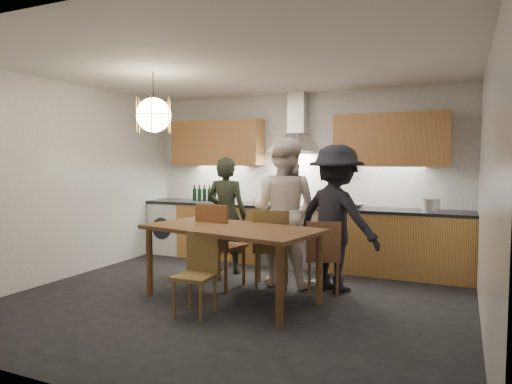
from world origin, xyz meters
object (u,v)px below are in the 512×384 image
at_px(chair_back_left, 218,240).
at_px(person_right, 336,218).
at_px(chair_front, 198,268).
at_px(stock_pot, 431,205).
at_px(dining_table, 231,235).
at_px(person_mid, 284,211).
at_px(mixing_bowl, 354,206).
at_px(wine_bottles, 212,193).
at_px(person_left, 226,215).

xyz_separation_m(chair_back_left, person_right, (1.34, 0.53, 0.28)).
xyz_separation_m(chair_front, stock_pot, (2.07, 2.46, 0.50)).
height_order(dining_table, person_mid, person_mid).
relative_size(mixing_bowl, wine_bottles, 0.37).
height_order(mixing_bowl, wine_bottles, wine_bottles).
height_order(person_left, person_right, person_right).
distance_m(chair_front, mixing_bowl, 2.73).
relative_size(chair_back_left, stock_pot, 4.69).
xyz_separation_m(person_mid, wine_bottles, (-1.67, 1.09, 0.11)).
height_order(chair_front, person_right, person_right).
bearing_deg(stock_pot, dining_table, -135.74).
relative_size(mixing_bowl, stock_pot, 1.20).
xyz_separation_m(chair_back_left, mixing_bowl, (1.33, 1.59, 0.34)).
height_order(dining_table, chair_back_left, chair_back_left).
relative_size(chair_back_left, chair_front, 1.26).
bearing_deg(person_right, dining_table, 64.10).
relative_size(stock_pot, wine_bottles, 0.31).
bearing_deg(chair_back_left, person_left, -61.36).
xyz_separation_m(chair_front, person_right, (1.07, 1.41, 0.40)).
bearing_deg(mixing_bowl, person_right, -89.23).
bearing_deg(dining_table, mixing_bowl, 74.35).
xyz_separation_m(person_right, wine_bottles, (-2.35, 1.10, 0.15)).
xyz_separation_m(person_mid, person_right, (0.68, -0.01, -0.05)).
bearing_deg(chair_front, chair_back_left, 105.31).
bearing_deg(chair_back_left, stock_pot, -137.66).
relative_size(chair_front, stock_pot, 3.72).
bearing_deg(chair_back_left, dining_table, 145.36).
relative_size(dining_table, person_mid, 1.14).
height_order(chair_front, person_left, person_left).
xyz_separation_m(person_left, person_right, (1.62, -0.22, 0.07)).
height_order(person_right, wine_bottles, person_right).
xyz_separation_m(dining_table, wine_bottles, (-1.38, 1.97, 0.30)).
bearing_deg(wine_bottles, person_left, -49.97).
distance_m(person_mid, stock_pot, 1.98).
bearing_deg(person_left, wine_bottles, -54.91).
bearing_deg(wine_bottles, dining_table, -54.97).
bearing_deg(person_mid, stock_pot, -146.45).
relative_size(chair_front, wine_bottles, 1.14).
bearing_deg(mixing_bowl, chair_front, -113.06).
relative_size(person_left, person_right, 0.92).
distance_m(chair_back_left, stock_pot, 2.85).
height_order(dining_table, stock_pot, stock_pot).
relative_size(person_right, mixing_bowl, 6.57).
xyz_separation_m(dining_table, chair_front, (-0.10, -0.54, -0.26)).
bearing_deg(dining_table, person_right, 52.57).
height_order(person_mid, wine_bottles, person_mid).
height_order(person_mid, mixing_bowl, person_mid).
bearing_deg(chair_back_left, person_right, -150.10).
distance_m(chair_back_left, person_left, 0.83).
bearing_deg(mixing_bowl, chair_back_left, -129.74).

